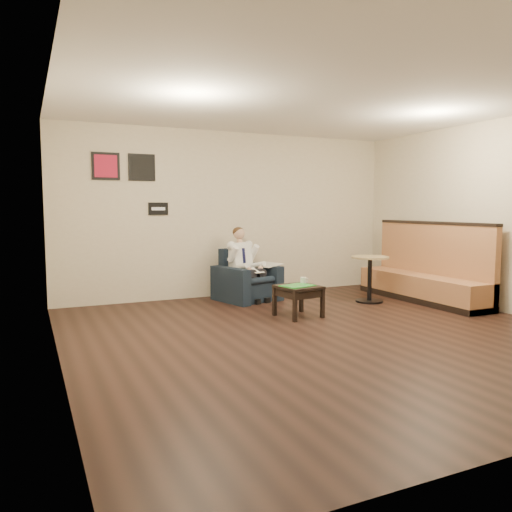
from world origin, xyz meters
name	(u,v)px	position (x,y,z in m)	size (l,w,h in m)	color
ground	(327,334)	(0.00, 0.00, 0.00)	(6.00, 6.00, 0.00)	black
wall_back	(233,214)	(0.00, 3.00, 1.40)	(6.00, 0.02, 2.80)	beige
wall_left	(55,220)	(-3.00, 0.00, 1.40)	(0.02, 6.00, 2.80)	beige
wall_right	(506,216)	(3.00, 0.00, 1.40)	(0.02, 6.00, 2.80)	beige
ceiling	(330,96)	(0.00, 0.00, 2.80)	(6.00, 6.00, 0.02)	white
seating_sign	(158,209)	(-1.30, 2.98, 1.50)	(0.32, 0.02, 0.20)	black
art_print_left	(106,166)	(-2.10, 2.98, 2.15)	(0.42, 0.03, 0.42)	#B81634
art_print_right	(142,167)	(-1.55, 2.98, 2.15)	(0.42, 0.03, 0.42)	black
armchair	(247,275)	(0.02, 2.42, 0.42)	(0.86, 0.86, 0.84)	black
seated_man	(251,266)	(0.04, 2.32, 0.57)	(0.55, 0.82, 1.15)	white
lap_papers	(255,270)	(0.07, 2.23, 0.51)	(0.19, 0.27, 0.01)	white
newspaper	(267,265)	(0.38, 2.43, 0.57)	(0.36, 0.45, 0.01)	silver
side_table	(298,301)	(0.16, 0.98, 0.22)	(0.53, 0.53, 0.44)	black
green_folder	(298,286)	(0.13, 0.95, 0.44)	(0.44, 0.31, 0.01)	green
coffee_mug	(303,280)	(0.31, 1.12, 0.48)	(0.08, 0.08, 0.09)	white
smartphone	(294,284)	(0.18, 1.14, 0.44)	(0.14, 0.07, 0.01)	black
banquette	(422,262)	(2.59, 1.18, 0.63)	(0.59, 2.48, 1.27)	#A0663E
cafe_table	(370,279)	(1.74, 1.45, 0.37)	(0.60, 0.60, 0.74)	#A18657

